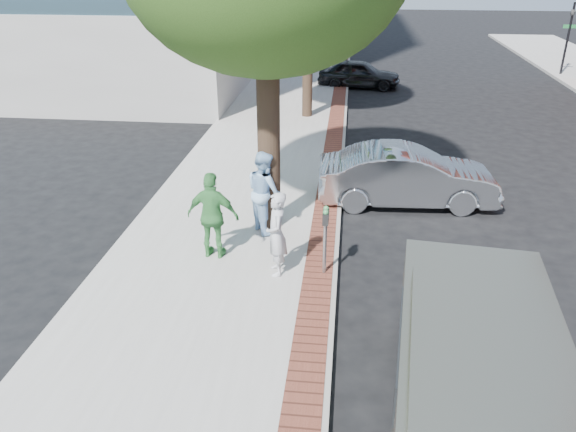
# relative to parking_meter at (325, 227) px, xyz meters

# --- Properties ---
(ground) EXTENTS (120.00, 120.00, 0.00)m
(ground) POSITION_rel_parking_meter_xyz_m (-0.82, 0.16, -1.21)
(ground) COLOR black
(ground) RESTS_ON ground
(sidewalk) EXTENTS (5.00, 60.00, 0.15)m
(sidewalk) POSITION_rel_parking_meter_xyz_m (-2.32, 8.16, -1.13)
(sidewalk) COLOR #9E9991
(sidewalk) RESTS_ON ground
(brick_strip) EXTENTS (0.60, 60.00, 0.01)m
(brick_strip) POSITION_rel_parking_meter_xyz_m (-0.12, 8.16, -1.05)
(brick_strip) COLOR brown
(brick_strip) RESTS_ON sidewalk
(curb) EXTENTS (0.10, 60.00, 0.15)m
(curb) POSITION_rel_parking_meter_xyz_m (0.23, 8.16, -1.13)
(curb) COLOR gray
(curb) RESTS_ON ground
(office_base) EXTENTS (18.20, 22.20, 4.00)m
(office_base) POSITION_rel_parking_meter_xyz_m (-13.82, 22.16, 0.79)
(office_base) COLOR gray
(office_base) RESTS_ON ground
(signal_near) EXTENTS (0.70, 0.15, 3.80)m
(signal_near) POSITION_rel_parking_meter_xyz_m (0.08, 22.16, 1.05)
(signal_near) COLOR black
(signal_near) RESTS_ON ground
(signal_far) EXTENTS (0.70, 0.15, 3.80)m
(signal_far) POSITION_rel_parking_meter_xyz_m (11.68, 22.16, 1.05)
(signal_far) COLOR black
(signal_far) RESTS_ON ground
(parking_meter) EXTENTS (0.12, 0.32, 1.47)m
(parking_meter) POSITION_rel_parking_meter_xyz_m (0.00, 0.00, 0.00)
(parking_meter) COLOR gray
(parking_meter) RESTS_ON sidewalk
(person_gray) EXTENTS (0.57, 0.73, 1.78)m
(person_gray) POSITION_rel_parking_meter_xyz_m (-0.97, -0.11, -0.16)
(person_gray) COLOR #B8B9BE
(person_gray) RESTS_ON sidewalk
(person_officer) EXTENTS (1.14, 1.20, 1.96)m
(person_officer) POSITION_rel_parking_meter_xyz_m (-1.50, 1.85, -0.07)
(person_officer) COLOR #96C1E9
(person_officer) RESTS_ON sidewalk
(person_green) EXTENTS (1.18, 0.59, 1.93)m
(person_green) POSITION_rel_parking_meter_xyz_m (-2.40, 0.44, -0.09)
(person_green) COLOR #3F8C45
(person_green) RESTS_ON sidewalk
(sedan_silver) EXTENTS (4.78, 1.91, 1.55)m
(sedan_silver) POSITION_rel_parking_meter_xyz_m (1.98, 4.11, -0.43)
(sedan_silver) COLOR #B2B4B9
(sedan_silver) RESTS_ON ground
(bg_car) EXTENTS (4.16, 2.03, 1.37)m
(bg_car) POSITION_rel_parking_meter_xyz_m (0.78, 18.25, -0.52)
(bg_car) COLOR black
(bg_car) RESTS_ON ground
(van) EXTENTS (2.63, 5.61, 2.01)m
(van) POSITION_rel_parking_meter_xyz_m (2.20, -4.12, -0.11)
(van) COLOR gray
(van) RESTS_ON ground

